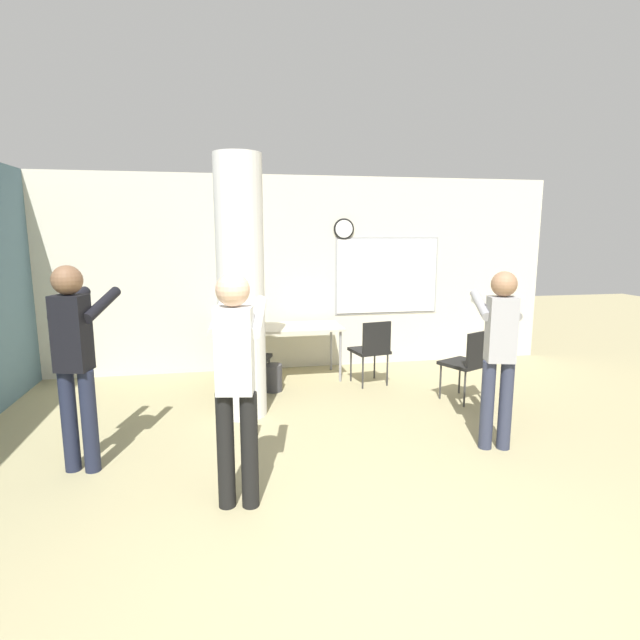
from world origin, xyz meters
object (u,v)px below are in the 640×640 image
chair_mid_room (468,360)px  person_watching_back (75,353)px  person_playing_front (236,372)px  person_playing_side (499,346)px  chair_table_right (372,347)px  bottle_on_table (248,321)px  chair_table_left (250,355)px  folding_table (279,330)px

chair_mid_room → person_watching_back: person_watching_back is taller
person_playing_front → person_playing_side: bearing=13.3°
chair_table_right → bottle_on_table: bearing=164.9°
chair_table_left → person_watching_back: (-1.50, -1.72, 0.51)m
person_playing_front → person_playing_side: 2.45m
folding_table → chair_mid_room: 2.51m
person_playing_front → chair_mid_room: bearing=33.3°
bottle_on_table → chair_mid_room: bearing=-26.9°
person_playing_front → bottle_on_table: bearing=85.7°
person_watching_back → person_playing_front: bearing=-32.4°
chair_table_left → person_playing_side: (2.16, -1.97, 0.47)m
bottle_on_table → person_playing_side: person_playing_side is taller
person_watching_back → folding_table: bearing=50.8°
person_playing_front → person_playing_side: person_playing_front is taller
person_playing_side → person_watching_back: bearing=176.1°
chair_table_right → person_playing_front: (-1.81, -2.66, 0.51)m
chair_table_right → folding_table: bearing=155.5°
chair_table_right → person_playing_side: size_ratio=0.52×
folding_table → chair_table_left: (-0.43, -0.65, -0.17)m
chair_table_left → person_playing_front: (-0.22, -2.54, 0.51)m
chair_mid_room → folding_table: bearing=146.6°
chair_table_right → person_playing_front: size_ratio=0.50×
chair_table_left → person_watching_back: person_watching_back is taller
bottle_on_table → person_watching_back: person_watching_back is taller
chair_mid_room → person_watching_back: size_ratio=0.50×
folding_table → person_playing_front: size_ratio=0.99×
chair_table_left → person_playing_side: 2.97m
person_watching_back → person_playing_side: size_ratio=1.05×
folding_table → chair_table_left: 0.80m
chair_table_right → chair_table_left: bearing=-175.7°
bottle_on_table → person_playing_side: bearing=-49.5°
person_watching_back → chair_table_left: bearing=48.9°
folding_table → chair_mid_room: chair_mid_room is taller
chair_mid_room → person_playing_side: bearing=-106.2°
chair_table_right → person_watching_back: size_ratio=0.50×
chair_table_left → person_playing_side: person_playing_side is taller
folding_table → chair_mid_room: bearing=-33.4°
folding_table → chair_table_right: 1.29m
bottle_on_table → chair_table_right: 1.67m
folding_table → person_playing_front: bearing=-101.6°
folding_table → person_playing_front: (-0.65, -3.19, 0.33)m
folding_table → person_playing_side: bearing=-56.5°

